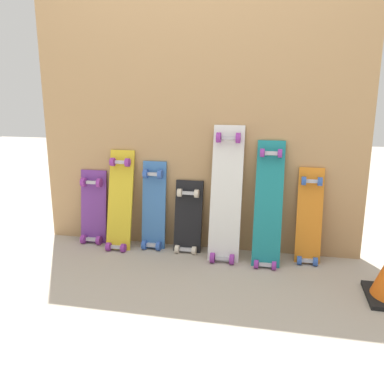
{
  "coord_description": "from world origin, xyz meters",
  "views": [
    {
      "loc": [
        0.58,
        -2.74,
        1.14
      ],
      "look_at": [
        0.0,
        -0.07,
        0.44
      ],
      "focal_mm": 38.43,
      "sensor_mm": 36.0,
      "label": 1
    }
  ],
  "objects": [
    {
      "name": "skateboard_black",
      "position": [
        -0.04,
        -0.03,
        0.22
      ],
      "size": [
        0.2,
        0.18,
        0.57
      ],
      "color": "black",
      "rests_on": "ground"
    },
    {
      "name": "skateboard_purple",
      "position": [
        -0.77,
        -0.01,
        0.24
      ],
      "size": [
        0.2,
        0.16,
        0.61
      ],
      "color": "#6B338C",
      "rests_on": "ground"
    },
    {
      "name": "skateboard_orange",
      "position": [
        0.79,
        -0.04,
        0.28
      ],
      "size": [
        0.17,
        0.2,
        0.7
      ],
      "color": "orange",
      "rests_on": "ground"
    },
    {
      "name": "skateboard_white",
      "position": [
        0.24,
        -0.08,
        0.42
      ],
      "size": [
        0.21,
        0.3,
        0.96
      ],
      "color": "silver",
      "rests_on": "ground"
    },
    {
      "name": "skateboard_teal",
      "position": [
        0.52,
        -0.1,
        0.36
      ],
      "size": [
        0.18,
        0.32,
        0.87
      ],
      "color": "#197A7F",
      "rests_on": "ground"
    },
    {
      "name": "skateboard_blue",
      "position": [
        -0.3,
        -0.02,
        0.28
      ],
      "size": [
        0.17,
        0.17,
        0.69
      ],
      "color": "#386BAD",
      "rests_on": "ground"
    },
    {
      "name": "skateboard_yellow",
      "position": [
        -0.54,
        -0.06,
        0.32
      ],
      "size": [
        0.18,
        0.25,
        0.77
      ],
      "color": "gold",
      "rests_on": "ground"
    },
    {
      "name": "plywood_wall_panel",
      "position": [
        0.0,
        0.07,
        0.93
      ],
      "size": [
        2.3,
        0.04,
        1.85
      ],
      "primitive_type": "cube",
      "color": "tan",
      "rests_on": "ground"
    },
    {
      "name": "ground_plane",
      "position": [
        0.0,
        0.0,
        0.0
      ],
      "size": [
        12.0,
        12.0,
        0.0
      ],
      "primitive_type": "plane",
      "color": "#A89E8E"
    }
  ]
}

